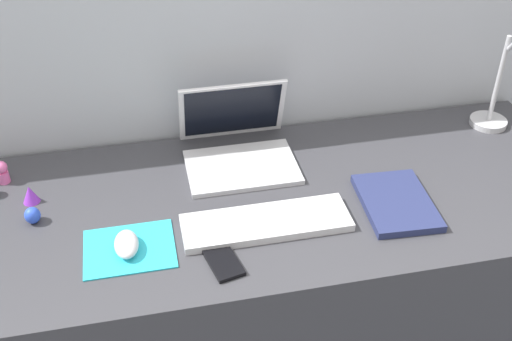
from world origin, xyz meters
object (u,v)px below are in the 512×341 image
(notebook_pad, at_px, (396,202))
(toy_figurine_purple, at_px, (30,194))
(toy_figurine_blue, at_px, (32,215))
(desk_lamp, at_px, (505,84))
(laptop, at_px, (237,141))
(cell_phone, at_px, (222,260))
(toy_figurine_pink, at_px, (2,172))
(mouse, at_px, (126,244))
(keyboard, at_px, (266,223))

(notebook_pad, relative_size, toy_figurine_purple, 5.06)
(toy_figurine_blue, bearing_deg, desk_lamp, 6.58)
(desk_lamp, bearing_deg, notebook_pad, -146.93)
(desk_lamp, bearing_deg, toy_figurine_blue, -173.42)
(laptop, height_order, desk_lamp, desk_lamp)
(cell_phone, distance_m, toy_figurine_pink, 0.67)
(toy_figurine_pink, relative_size, toy_figurine_purple, 1.36)
(mouse, bearing_deg, cell_phone, -21.14)
(keyboard, xyz_separation_m, toy_figurine_blue, (-0.55, 0.13, 0.01))
(mouse, relative_size, desk_lamp, 0.28)
(toy_figurine_blue, relative_size, toy_figurine_purple, 0.90)
(mouse, bearing_deg, toy_figurine_purple, 134.15)
(keyboard, height_order, toy_figurine_purple, toy_figurine_purple)
(cell_phone, bearing_deg, toy_figurine_blue, 138.57)
(cell_phone, bearing_deg, desk_lamp, 10.57)
(mouse, relative_size, notebook_pad, 0.40)
(mouse, bearing_deg, notebook_pad, 2.34)
(laptop, relative_size, toy_figurine_purple, 6.33)
(cell_phone, relative_size, toy_figurine_pink, 1.98)
(keyboard, distance_m, toy_figurine_purple, 0.61)
(cell_phone, bearing_deg, laptop, 61.57)
(toy_figurine_purple, bearing_deg, toy_figurine_pink, 126.85)
(desk_lamp, distance_m, toy_figurine_purple, 1.34)
(toy_figurine_pink, distance_m, toy_figurine_purple, 0.13)
(laptop, xyz_separation_m, toy_figurine_blue, (-0.54, -0.17, -0.03))
(toy_figurine_blue, xyz_separation_m, toy_figurine_purple, (-0.01, 0.08, 0.00))
(desk_lamp, height_order, toy_figurine_pink, desk_lamp)
(laptop, height_order, toy_figurine_purple, laptop)
(desk_lamp, bearing_deg, laptop, 178.45)
(toy_figurine_pink, distance_m, toy_figurine_blue, 0.21)
(laptop, bearing_deg, toy_figurine_pink, 178.64)
(keyboard, relative_size, desk_lamp, 1.21)
(desk_lamp, height_order, notebook_pad, desk_lamp)
(keyboard, xyz_separation_m, mouse, (-0.33, -0.02, 0.01))
(toy_figurine_pink, height_order, toy_figurine_blue, toy_figurine_pink)
(desk_lamp, xyz_separation_m, toy_figurine_purple, (-1.33, -0.07, -0.13))
(mouse, bearing_deg, laptop, 45.33)
(notebook_pad, bearing_deg, mouse, -174.50)
(toy_figurine_pink, bearing_deg, toy_figurine_blue, -64.76)
(laptop, relative_size, mouse, 3.12)
(desk_lamp, xyz_separation_m, notebook_pad, (-0.43, -0.28, -0.14))
(laptop, xyz_separation_m, desk_lamp, (0.78, -0.02, 0.10))
(laptop, relative_size, desk_lamp, 0.89)
(mouse, distance_m, cell_phone, 0.22)
(cell_phone, bearing_deg, toy_figurine_purple, 131.26)
(mouse, xyz_separation_m, notebook_pad, (0.67, 0.03, -0.01))
(cell_phone, bearing_deg, toy_figurine_pink, 127.96)
(keyboard, bearing_deg, notebook_pad, 1.42)
(notebook_pad, distance_m, toy_figurine_purple, 0.93)
(cell_phone, height_order, toy_figurine_pink, toy_figurine_pink)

